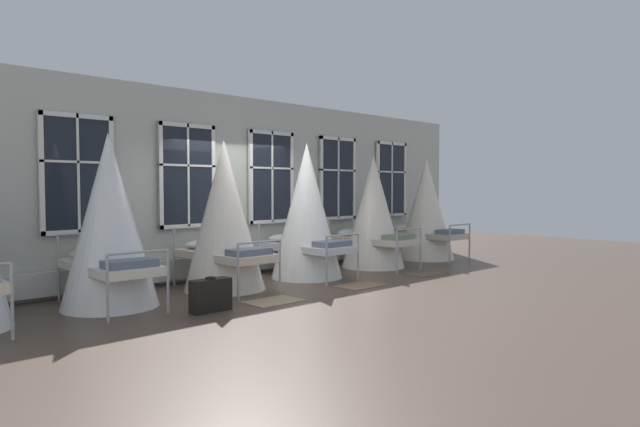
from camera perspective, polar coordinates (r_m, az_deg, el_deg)
name	(u,v)px	position (r m, az deg, el deg)	size (l,w,h in m)	color
ground	(276,284)	(9.65, -4.55, -7.26)	(25.34, 25.34, 0.00)	#4C3D33
back_wall_with_windows	(229,186)	(10.61, -9.30, 2.79)	(13.67, 0.10, 3.39)	#B2B7AD
window_bank	(233,219)	(10.53, -8.91, -0.52)	(10.51, 0.10, 2.71)	black
cot_second	(109,223)	(8.23, -20.79, -0.89)	(1.32, 1.89, 2.42)	#9EA3A8
cot_third	(224,217)	(9.15, -9.78, -0.39)	(1.32, 1.87, 2.43)	#9EA3A8
cot_fourth	(307,212)	(10.26, -1.38, 0.10)	(1.32, 1.88, 2.48)	#9EA3A8
cot_fifth	(373,213)	(11.68, 5.47, 0.06)	(1.32, 1.88, 2.34)	#9EA3A8
cot_sixth	(426,210)	(13.21, 10.80, 0.32)	(1.32, 1.88, 2.34)	#9EA3A8
rug_third	(273,301)	(8.24, -4.81, -8.94)	(0.80, 0.56, 0.01)	#8E7A5B
rug_fourth	(360,286)	(9.52, 4.09, -7.37)	(0.80, 0.56, 0.01)	brown
rug_fifth	(425,274)	(10.97, 10.72, -6.07)	(0.80, 0.56, 0.01)	brown
suitcase_dark	(211,295)	(7.66, -11.14, -8.20)	(0.56, 0.22, 0.47)	black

